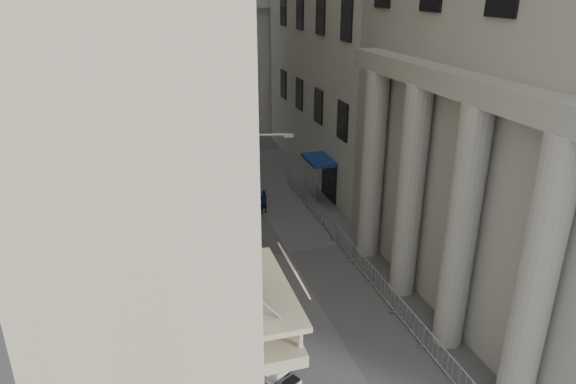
{
  "coord_description": "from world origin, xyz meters",
  "views": [
    {
      "loc": [
        -7.09,
        -5.11,
        13.77
      ],
      "look_at": [
        -0.61,
        17.11,
        4.5
      ],
      "focal_mm": 32.0,
      "sensor_mm": 36.0,
      "label": 1
    }
  ],
  "objects_px": {
    "street_lamp": "(252,193)",
    "pedestrian_a": "(263,202)",
    "security_tent": "(204,155)",
    "info_kiosk": "(231,216)",
    "pedestrian_b": "(251,172)"
  },
  "relations": [
    {
      "from": "street_lamp",
      "to": "pedestrian_a",
      "type": "distance_m",
      "value": 8.06
    },
    {
      "from": "security_tent",
      "to": "info_kiosk",
      "type": "relative_size",
      "value": 2.48
    },
    {
      "from": "security_tent",
      "to": "pedestrian_a",
      "type": "relative_size",
      "value": 2.78
    },
    {
      "from": "info_kiosk",
      "to": "security_tent",
      "type": "bearing_deg",
      "value": 99.39
    },
    {
      "from": "info_kiosk",
      "to": "pedestrian_a",
      "type": "relative_size",
      "value": 1.12
    },
    {
      "from": "pedestrian_b",
      "to": "pedestrian_a",
      "type": "bearing_deg",
      "value": 99.75
    },
    {
      "from": "street_lamp",
      "to": "pedestrian_a",
      "type": "xyz_separation_m",
      "value": [
        2.21,
        6.9,
        -3.53
      ]
    },
    {
      "from": "info_kiosk",
      "to": "pedestrian_a",
      "type": "height_order",
      "value": "info_kiosk"
    },
    {
      "from": "street_lamp",
      "to": "pedestrian_b",
      "type": "bearing_deg",
      "value": 90.94
    },
    {
      "from": "security_tent",
      "to": "pedestrian_b",
      "type": "distance_m",
      "value": 4.35
    },
    {
      "from": "security_tent",
      "to": "pedestrian_b",
      "type": "bearing_deg",
      "value": 21.95
    },
    {
      "from": "security_tent",
      "to": "info_kiosk",
      "type": "height_order",
      "value": "security_tent"
    },
    {
      "from": "info_kiosk",
      "to": "pedestrian_a",
      "type": "xyz_separation_m",
      "value": [
        2.46,
        1.86,
        -0.11
      ]
    },
    {
      "from": "security_tent",
      "to": "info_kiosk",
      "type": "distance_m",
      "value": 6.36
    },
    {
      "from": "security_tent",
      "to": "pedestrian_a",
      "type": "xyz_separation_m",
      "value": [
        3.17,
        -4.09,
        -2.21
      ]
    }
  ]
}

